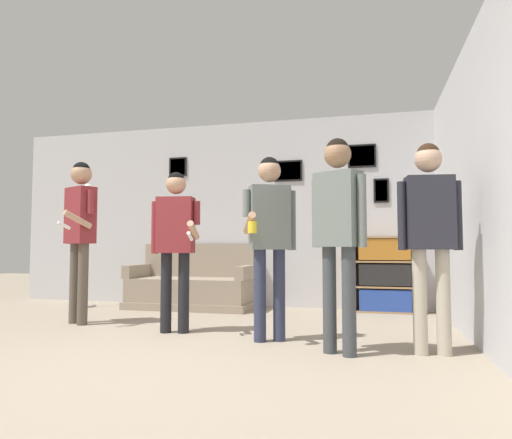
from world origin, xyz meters
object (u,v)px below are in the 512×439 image
at_px(person_watcher_holding_cup, 269,227).
at_px(floor_lamp, 87,243).
at_px(person_player_foreground_center, 175,234).
at_px(bookshelf, 384,274).
at_px(person_spectator_near_bookshelf, 338,220).
at_px(couch, 192,287).
at_px(person_player_foreground_left, 80,222).
at_px(person_spectator_far_right, 430,224).

bearing_deg(person_watcher_holding_cup, floor_lamp, 150.78).
bearing_deg(person_player_foreground_center, person_watcher_holding_cup, -10.05).
relative_size(bookshelf, person_watcher_holding_cup, 0.59).
height_order(person_watcher_holding_cup, person_spectator_near_bookshelf, person_spectator_near_bookshelf).
xyz_separation_m(couch, person_player_foreground_left, (-0.71, -1.59, 0.84)).
bearing_deg(person_player_foreground_center, bookshelf, 43.96).
bearing_deg(couch, person_player_foreground_center, -73.23).
distance_m(couch, bookshelf, 2.64).
distance_m(person_watcher_holding_cup, person_spectator_near_bookshelf, 0.74).
bearing_deg(couch, person_watcher_holding_cup, -51.99).
xyz_separation_m(couch, person_player_foreground_center, (0.54, -1.81, 0.69)).
height_order(bookshelf, person_spectator_near_bookshelf, person_spectator_near_bookshelf).
xyz_separation_m(couch, person_spectator_far_right, (2.91, -2.19, 0.74)).
relative_size(person_player_foreground_left, person_player_foreground_center, 1.13).
distance_m(couch, person_player_foreground_left, 1.93).
xyz_separation_m(bookshelf, person_player_foreground_left, (-3.33, -1.78, 0.64)).
distance_m(person_player_foreground_left, person_spectator_near_bookshelf, 3.01).
height_order(floor_lamp, person_player_foreground_left, person_player_foreground_left).
bearing_deg(couch, bookshelf, 4.26).
bearing_deg(floor_lamp, couch, 9.97).
xyz_separation_m(floor_lamp, person_player_foreground_left, (0.81, -1.32, 0.21)).
relative_size(person_spectator_near_bookshelf, person_spectator_far_right, 1.03).
bearing_deg(person_spectator_near_bookshelf, person_spectator_far_right, 13.04).
distance_m(person_player_foreground_center, person_watcher_holding_cup, 1.02).
height_order(floor_lamp, person_spectator_far_right, floor_lamp).
height_order(couch, bookshelf, bookshelf).
height_order(person_spectator_near_bookshelf, person_spectator_far_right, person_spectator_near_bookshelf).
distance_m(bookshelf, floor_lamp, 4.19).
distance_m(floor_lamp, person_spectator_near_bookshelf, 4.26).
bearing_deg(bookshelf, person_spectator_near_bookshelf, -99.43).
height_order(person_player_foreground_left, person_spectator_far_right, person_player_foreground_left).
xyz_separation_m(bookshelf, person_watcher_holding_cup, (-1.07, -2.18, 0.54)).
bearing_deg(person_spectator_far_right, person_player_foreground_center, 170.86).
bearing_deg(person_spectator_near_bookshelf, person_player_foreground_left, 165.27).
xyz_separation_m(bookshelf, person_spectator_near_bookshelf, (-0.42, -2.55, 0.58)).
relative_size(couch, person_spectator_near_bookshelf, 1.00).
bearing_deg(person_spectator_far_right, person_player_foreground_left, 170.59).
bearing_deg(person_player_foreground_left, floor_lamp, 121.51).
height_order(person_player_foreground_center, person_spectator_far_right, person_spectator_far_right).
bearing_deg(floor_lamp, person_player_foreground_left, -58.49).
relative_size(bookshelf, person_player_foreground_left, 0.55).
xyz_separation_m(floor_lamp, person_spectator_far_right, (4.43, -1.92, 0.12)).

